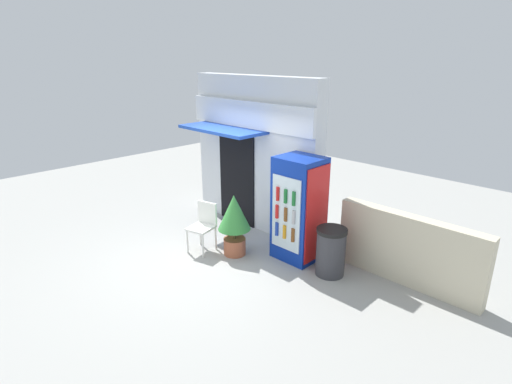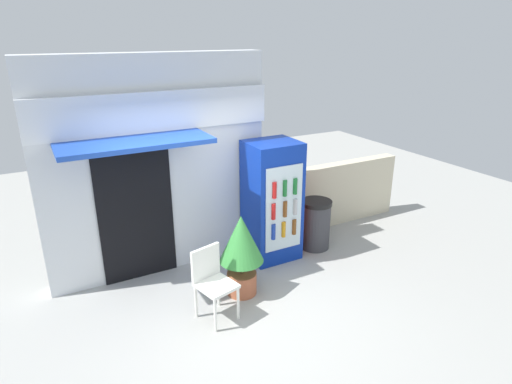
% 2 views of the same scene
% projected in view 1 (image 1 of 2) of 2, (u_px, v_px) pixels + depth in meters
% --- Properties ---
extents(ground, '(16.00, 16.00, 0.00)m').
position_uv_depth(ground, '(201.00, 257.00, 7.33)').
color(ground, '#A3A39E').
extents(storefront_building, '(3.20, 1.11, 3.09)m').
position_uv_depth(storefront_building, '(254.00, 152.00, 8.25)').
color(storefront_building, silver).
rests_on(storefront_building, ground).
extents(drink_cooler, '(0.77, 0.73, 1.85)m').
position_uv_depth(drink_cooler, '(299.00, 209.00, 7.05)').
color(drink_cooler, '#0C2D9E').
rests_on(drink_cooler, ground).
extents(plastic_chair, '(0.51, 0.53, 0.90)m').
position_uv_depth(plastic_chair, '(204.00, 223.00, 7.46)').
color(plastic_chair, white).
rests_on(plastic_chair, ground).
extents(potted_plant_near_shop, '(0.59, 0.59, 1.14)m').
position_uv_depth(potted_plant_near_shop, '(234.00, 219.00, 7.23)').
color(potted_plant_near_shop, '#AD5B3D').
rests_on(potted_plant_near_shop, ground).
extents(trash_bin, '(0.50, 0.50, 0.81)m').
position_uv_depth(trash_bin, '(331.00, 252.00, 6.64)').
color(trash_bin, '#38383D').
rests_on(trash_bin, ground).
extents(stone_boundary_wall, '(2.35, 0.23, 1.14)m').
position_uv_depth(stone_boundary_wall, '(408.00, 250.00, 6.35)').
color(stone_boundary_wall, beige).
rests_on(stone_boundary_wall, ground).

